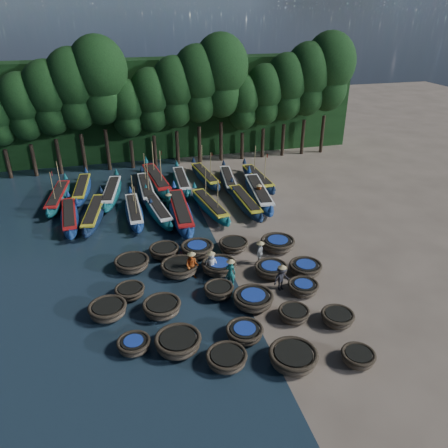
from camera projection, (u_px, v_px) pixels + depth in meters
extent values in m
plane|color=#7E6D5C|center=(227.00, 263.00, 28.00)|extent=(120.00, 120.00, 0.00)
cube|color=black|center=(170.00, 108.00, 46.03)|extent=(40.00, 3.00, 10.00)
ellipsoid|color=brown|center=(227.00, 360.00, 19.99)|extent=(2.21, 2.21, 0.59)
torus|color=#342A1E|center=(227.00, 355.00, 19.86)|extent=(1.92, 1.92, 0.18)
cylinder|color=black|center=(227.00, 355.00, 19.85)|extent=(1.46, 1.46, 0.05)
ellipsoid|color=brown|center=(293.00, 359.00, 19.95)|extent=(2.73, 2.73, 0.71)
torus|color=#342A1E|center=(293.00, 354.00, 19.80)|extent=(2.28, 2.28, 0.21)
cylinder|color=black|center=(293.00, 353.00, 19.78)|extent=(1.74, 1.74, 0.06)
ellipsoid|color=brown|center=(358.00, 358.00, 20.09)|extent=(1.69, 1.69, 0.57)
torus|color=#342A1E|center=(359.00, 354.00, 19.97)|extent=(1.60, 1.60, 0.17)
cylinder|color=black|center=(359.00, 353.00, 19.95)|extent=(1.20, 1.20, 0.05)
ellipsoid|color=brown|center=(134.00, 346.00, 20.81)|extent=(1.68, 1.68, 0.57)
torus|color=#342A1E|center=(134.00, 342.00, 20.69)|extent=(1.62, 1.62, 0.17)
cylinder|color=black|center=(133.00, 341.00, 20.68)|extent=(1.22, 1.22, 0.05)
cylinder|color=navy|center=(133.00, 341.00, 20.66)|extent=(0.94, 0.94, 0.03)
ellipsoid|color=brown|center=(178.00, 344.00, 20.81)|extent=(2.33, 2.33, 0.72)
torus|color=#342A1E|center=(178.00, 339.00, 20.66)|extent=(2.26, 2.26, 0.22)
cylinder|color=black|center=(178.00, 338.00, 20.64)|extent=(1.71, 1.71, 0.07)
ellipsoid|color=brown|center=(245.00, 334.00, 21.58)|extent=(1.97, 1.97, 0.58)
torus|color=#342A1E|center=(245.00, 329.00, 21.46)|extent=(1.89, 1.89, 0.18)
cylinder|color=black|center=(245.00, 329.00, 21.44)|extent=(1.43, 1.43, 0.05)
cylinder|color=navy|center=(245.00, 328.00, 21.43)|extent=(1.10, 1.10, 0.04)
ellipsoid|color=brown|center=(294.00, 315.00, 22.88)|extent=(1.81, 1.81, 0.57)
torus|color=#342A1E|center=(294.00, 311.00, 22.76)|extent=(1.68, 1.68, 0.17)
cylinder|color=black|center=(294.00, 310.00, 22.74)|extent=(1.26, 1.26, 0.05)
ellipsoid|color=brown|center=(337.00, 319.00, 22.57)|extent=(1.85, 1.85, 0.60)
torus|color=#342A1E|center=(338.00, 315.00, 22.44)|extent=(1.74, 1.74, 0.18)
cylinder|color=black|center=(338.00, 314.00, 22.43)|extent=(1.30, 1.30, 0.05)
ellipsoid|color=brown|center=(108.00, 311.00, 23.05)|extent=(2.39, 2.39, 0.68)
torus|color=#342A1E|center=(107.00, 307.00, 22.91)|extent=(2.04, 2.04, 0.21)
cylinder|color=black|center=(107.00, 306.00, 22.89)|extent=(1.54, 1.54, 0.06)
ellipsoid|color=brown|center=(162.00, 309.00, 23.24)|extent=(2.17, 2.17, 0.69)
torus|color=#342A1E|center=(162.00, 304.00, 23.10)|extent=(2.07, 2.07, 0.21)
cylinder|color=black|center=(162.00, 303.00, 23.08)|extent=(1.56, 1.56, 0.06)
ellipsoid|color=brown|center=(219.00, 292.00, 24.70)|extent=(1.85, 1.85, 0.62)
torus|color=#342A1E|center=(219.00, 287.00, 24.57)|extent=(1.73, 1.73, 0.19)
cylinder|color=black|center=(219.00, 287.00, 24.55)|extent=(1.30, 1.30, 0.06)
ellipsoid|color=brown|center=(253.00, 301.00, 23.89)|extent=(2.72, 2.72, 0.67)
torus|color=#342A1E|center=(253.00, 296.00, 23.75)|extent=(2.27, 2.27, 0.20)
cylinder|color=black|center=(253.00, 295.00, 23.73)|extent=(1.73, 1.73, 0.06)
cylinder|color=navy|center=(253.00, 295.00, 23.71)|extent=(1.33, 1.33, 0.04)
ellipsoid|color=brown|center=(303.00, 289.00, 24.99)|extent=(2.02, 2.02, 0.58)
torus|color=#342A1E|center=(303.00, 285.00, 24.87)|extent=(1.78, 1.78, 0.18)
cylinder|color=black|center=(303.00, 284.00, 24.86)|extent=(1.35, 1.35, 0.05)
cylinder|color=navy|center=(304.00, 284.00, 24.84)|extent=(1.04, 1.04, 0.04)
ellipsoid|color=brown|center=(130.00, 293.00, 24.66)|extent=(1.65, 1.65, 0.57)
torus|color=#342A1E|center=(130.00, 289.00, 24.54)|extent=(1.71, 1.71, 0.17)
cylinder|color=black|center=(130.00, 288.00, 24.52)|extent=(1.29, 1.29, 0.05)
ellipsoid|color=brown|center=(179.00, 269.00, 26.74)|extent=(2.41, 2.41, 0.67)
torus|color=#342A1E|center=(179.00, 265.00, 26.60)|extent=(2.32, 2.32, 0.20)
cylinder|color=black|center=(179.00, 264.00, 26.58)|extent=(1.77, 1.77, 0.06)
ellipsoid|color=brown|center=(219.00, 268.00, 26.89)|extent=(2.58, 2.58, 0.66)
torus|color=#342A1E|center=(219.00, 263.00, 26.75)|extent=(2.17, 2.17, 0.20)
cylinder|color=black|center=(219.00, 263.00, 26.73)|extent=(1.65, 1.65, 0.06)
cylinder|color=navy|center=(219.00, 262.00, 26.71)|extent=(1.27, 1.27, 0.04)
ellipsoid|color=brown|center=(271.00, 271.00, 26.66)|extent=(2.17, 2.17, 0.60)
torus|color=#342A1E|center=(271.00, 267.00, 26.53)|extent=(2.04, 2.04, 0.18)
cylinder|color=black|center=(271.00, 266.00, 26.52)|extent=(1.56, 1.56, 0.05)
cylinder|color=navy|center=(271.00, 266.00, 26.50)|extent=(1.20, 1.20, 0.04)
ellipsoid|color=brown|center=(305.00, 269.00, 26.81)|extent=(1.88, 1.88, 0.61)
torus|color=#342A1E|center=(306.00, 265.00, 26.68)|extent=(2.02, 2.02, 0.18)
cylinder|color=black|center=(306.00, 265.00, 26.66)|extent=(1.54, 1.54, 0.06)
cylinder|color=navy|center=(306.00, 264.00, 26.64)|extent=(1.19, 1.19, 0.04)
ellipsoid|color=brown|center=(132.00, 265.00, 27.17)|extent=(2.13, 2.13, 0.68)
torus|color=#342A1E|center=(132.00, 260.00, 27.02)|extent=(2.18, 2.18, 0.21)
cylinder|color=black|center=(132.00, 260.00, 27.00)|extent=(1.66, 1.66, 0.06)
ellipsoid|color=brown|center=(164.00, 252.00, 28.60)|extent=(1.93, 1.93, 0.64)
torus|color=#342A1E|center=(164.00, 248.00, 28.46)|extent=(1.98, 1.98, 0.19)
cylinder|color=black|center=(164.00, 248.00, 28.44)|extent=(1.50, 1.50, 0.06)
ellipsoid|color=brown|center=(197.00, 251.00, 28.63)|extent=(2.46, 2.46, 0.75)
torus|color=#342A1E|center=(197.00, 246.00, 28.48)|extent=(2.19, 2.19, 0.23)
cylinder|color=black|center=(197.00, 246.00, 28.45)|extent=(1.65, 1.65, 0.07)
cylinder|color=navy|center=(197.00, 245.00, 28.43)|extent=(1.27, 1.27, 0.05)
ellipsoid|color=brown|center=(234.00, 246.00, 29.40)|extent=(2.45, 2.45, 0.58)
torus|color=#342A1E|center=(234.00, 242.00, 29.28)|extent=(1.99, 1.99, 0.18)
cylinder|color=black|center=(234.00, 242.00, 29.27)|extent=(1.52, 1.52, 0.05)
ellipsoid|color=brown|center=(278.00, 245.00, 29.40)|extent=(2.58, 2.58, 0.69)
torus|color=#342A1E|center=(278.00, 241.00, 29.25)|extent=(2.32, 2.32, 0.21)
cylinder|color=black|center=(278.00, 240.00, 29.23)|extent=(1.77, 1.77, 0.06)
cylinder|color=navy|center=(278.00, 240.00, 29.21)|extent=(1.36, 1.36, 0.04)
ellipsoid|color=navy|center=(70.00, 217.00, 32.91)|extent=(1.86, 7.38, 0.91)
cone|color=navy|center=(67.00, 193.00, 35.65)|extent=(0.40, 0.40, 0.55)
cone|color=navy|center=(70.00, 232.00, 29.66)|extent=(0.40, 0.40, 0.46)
cube|color=#B21615|center=(69.00, 213.00, 32.74)|extent=(1.38, 5.72, 0.11)
cube|color=black|center=(69.00, 212.00, 32.71)|extent=(1.08, 4.97, 0.09)
ellipsoid|color=#0F1F39|center=(94.00, 214.00, 33.36)|extent=(2.49, 7.61, 0.94)
cone|color=#0F1F39|center=(101.00, 189.00, 36.32)|extent=(0.41, 0.41, 0.56)
cone|color=#0F1F39|center=(85.00, 230.00, 29.86)|extent=(0.41, 0.41, 0.47)
cube|color=gold|center=(94.00, 210.00, 33.18)|extent=(1.87, 5.89, 0.11)
cube|color=black|center=(94.00, 209.00, 33.14)|extent=(1.50, 5.11, 0.09)
ellipsoid|color=navy|center=(134.00, 212.00, 33.75)|extent=(1.39, 7.16, 0.89)
cone|color=navy|center=(130.00, 189.00, 36.48)|extent=(0.39, 0.39, 0.54)
cone|color=navy|center=(138.00, 226.00, 30.51)|extent=(0.39, 0.39, 0.45)
cube|color=white|center=(134.00, 208.00, 33.58)|extent=(1.02, 5.55, 0.11)
cube|color=black|center=(134.00, 207.00, 33.55)|extent=(0.77, 4.83, 0.09)
cylinder|color=#997F4C|center=(132.00, 190.00, 34.05)|extent=(0.06, 0.21, 2.50)
cylinder|color=#997F4C|center=(135.00, 202.00, 31.98)|extent=(0.06, 0.21, 2.50)
plane|color=red|center=(136.00, 188.00, 31.51)|extent=(0.00, 0.31, 0.31)
ellipsoid|color=#0F5A5A|center=(157.00, 210.00, 34.06)|extent=(2.39, 7.54, 0.93)
cone|color=#0F5A5A|center=(146.00, 187.00, 36.76)|extent=(0.41, 0.41, 0.56)
cone|color=#0F5A5A|center=(170.00, 223.00, 30.83)|extent=(0.41, 0.41, 0.46)
cube|color=white|center=(157.00, 206.00, 33.88)|extent=(1.79, 5.83, 0.11)
cube|color=black|center=(157.00, 205.00, 33.85)|extent=(1.44, 5.06, 0.09)
ellipsoid|color=navy|center=(181.00, 213.00, 33.47)|extent=(1.88, 8.89, 1.10)
cone|color=navy|center=(173.00, 184.00, 36.89)|extent=(0.49, 0.49, 0.66)
cone|color=navy|center=(189.00, 230.00, 29.42)|extent=(0.49, 0.49, 0.55)
cube|color=#B21615|center=(180.00, 207.00, 33.26)|extent=(1.39, 6.88, 0.13)
cube|color=black|center=(180.00, 206.00, 33.22)|extent=(1.06, 5.99, 0.11)
ellipsoid|color=#0F5A5A|center=(210.00, 207.00, 34.63)|extent=(2.44, 7.52, 0.93)
cone|color=#0F5A5A|center=(194.00, 184.00, 37.31)|extent=(0.41, 0.41, 0.56)
cone|color=#0F5A5A|center=(228.00, 219.00, 31.42)|extent=(0.41, 0.41, 0.46)
cube|color=gold|center=(210.00, 202.00, 34.45)|extent=(1.83, 5.82, 0.11)
cube|color=black|center=(210.00, 201.00, 34.42)|extent=(1.47, 5.05, 0.09)
cylinder|color=#997F4C|center=(206.00, 184.00, 34.90)|extent=(0.06, 0.22, 2.59)
cylinder|color=#997F4C|center=(218.00, 196.00, 32.86)|extent=(0.06, 0.22, 2.59)
plane|color=red|center=(219.00, 181.00, 32.40)|extent=(0.00, 0.32, 0.32)
ellipsoid|color=#0F1F39|center=(245.00, 203.00, 35.35)|extent=(1.60, 7.52, 0.93)
cone|color=#0F1F39|center=(232.00, 180.00, 38.19)|extent=(0.41, 0.41, 0.56)
cone|color=#0F1F39|center=(261.00, 215.00, 31.98)|extent=(0.41, 0.41, 0.47)
cube|color=gold|center=(245.00, 198.00, 35.17)|extent=(1.18, 5.83, 0.11)
cube|color=black|center=(245.00, 197.00, 35.14)|extent=(0.90, 5.07, 0.09)
ellipsoid|color=navy|center=(259.00, 194.00, 36.72)|extent=(2.60, 8.95, 1.10)
cone|color=navy|center=(249.00, 169.00, 40.20)|extent=(0.49, 0.49, 0.66)
cone|color=navy|center=(271.00, 208.00, 32.62)|extent=(0.49, 0.49, 0.55)
cube|color=white|center=(259.00, 189.00, 36.51)|extent=(1.94, 6.93, 0.13)
cube|color=black|center=(259.00, 188.00, 36.47)|extent=(1.55, 6.02, 0.11)
ellipsoid|color=#0F5A5A|center=(58.00, 198.00, 36.15)|extent=(2.20, 7.64, 0.94)
cone|color=#0F5A5A|center=(65.00, 176.00, 39.12)|extent=(0.41, 0.41, 0.56)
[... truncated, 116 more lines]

